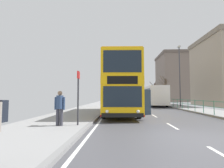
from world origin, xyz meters
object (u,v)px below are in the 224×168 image
street_lamp_far_side (180,71)px  bare_tree_far_01 (155,92)px  background_bus_far_lane (154,95)px  bare_tree_far_00 (165,90)px  pedestrian_companion (60,106)px  bus_stop_sign_near (78,92)px  background_building_01 (175,78)px  double_decker_bus_main (120,87)px

street_lamp_far_side → bare_tree_far_01: bearing=88.1°
background_bus_far_lane → bare_tree_far_00: bare_tree_far_00 is taller
pedestrian_companion → bus_stop_sign_near: size_ratio=0.62×
bare_tree_far_00 → background_building_01: (7.50, 18.73, 4.14)m
pedestrian_companion → bare_tree_far_00: bare_tree_far_00 is taller
bus_stop_sign_near → background_building_01: background_building_01 is taller
bus_stop_sign_near → background_building_01: size_ratio=0.20×
double_decker_bus_main → bare_tree_far_00: size_ratio=1.94×
street_lamp_far_side → bare_tree_far_00: 8.94m
street_lamp_far_side → background_building_01: (7.69, 27.39, 1.89)m
background_building_01 → bus_stop_sign_near: bearing=-112.5°
background_bus_far_lane → street_lamp_far_side: bearing=-56.1°
background_building_01 → bare_tree_far_00: bearing=-111.8°
street_lamp_far_side → bare_tree_far_01: size_ratio=1.54×
background_bus_far_lane → pedestrian_companion: size_ratio=6.09×
pedestrian_companion → bare_tree_far_01: 39.68m
bus_stop_sign_near → bare_tree_far_01: 39.19m
street_lamp_far_side → bare_tree_far_01: 21.56m
bare_tree_far_00 → bare_tree_far_01: bare_tree_far_01 is taller
bare_tree_far_01 → street_lamp_far_side: bearing=-91.9°
pedestrian_companion → street_lamp_far_side: street_lamp_far_side is taller
bus_stop_sign_near → street_lamp_far_side: street_lamp_far_side is taller
double_decker_bus_main → bare_tree_far_00: (8.47, 18.14, 0.32)m
double_decker_bus_main → bare_tree_far_00: bare_tree_far_00 is taller
background_bus_far_lane → bare_tree_far_00: bearing=56.8°
pedestrian_companion → bare_tree_far_00: 27.57m
double_decker_bus_main → bare_tree_far_00: bearing=65.0°
bare_tree_far_01 → bus_stop_sign_near: bearing=-106.5°
street_lamp_far_side → bare_tree_far_01: street_lamp_far_side is taller
background_bus_far_lane → bare_tree_far_00: (2.96, 4.53, 1.05)m
bare_tree_far_00 → pedestrian_companion: bearing=-114.5°
bus_stop_sign_near → double_decker_bus_main: bearing=72.6°
bare_tree_far_01 → background_building_01: 10.10m
bare_tree_far_01 → bare_tree_far_00: bearing=-92.4°
street_lamp_far_side → bare_tree_far_00: bearing=88.8°
double_decker_bus_main → bare_tree_far_01: 32.19m
bus_stop_sign_near → bare_tree_far_01: bare_tree_far_01 is taller
background_bus_far_lane → bare_tree_far_01: (3.49, 17.30, 0.98)m
background_bus_far_lane → bare_tree_far_01: bare_tree_far_01 is taller
pedestrian_companion → background_building_01: background_building_01 is taller
street_lamp_far_side → bare_tree_far_01: (0.72, 21.42, -2.33)m
double_decker_bus_main → bus_stop_sign_near: bearing=-107.4°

